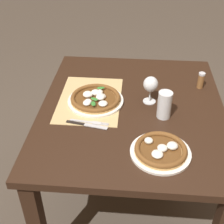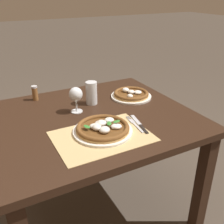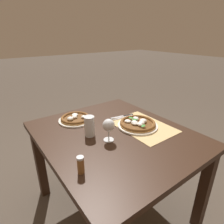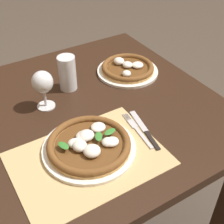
# 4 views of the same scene
# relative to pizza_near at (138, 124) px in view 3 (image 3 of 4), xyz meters

# --- Properties ---
(ground_plane) EXTENTS (24.00, 24.00, 0.00)m
(ground_plane) POSITION_rel_pizza_near_xyz_m (0.03, 0.20, -0.76)
(ground_plane) COLOR #473D33
(dining_table) EXTENTS (1.15, 0.99, 0.74)m
(dining_table) POSITION_rel_pizza_near_xyz_m (0.03, 0.20, -0.13)
(dining_table) COLOR black
(dining_table) RESTS_ON ground
(paper_placemat) EXTENTS (0.47, 0.34, 0.00)m
(paper_placemat) POSITION_rel_pizza_near_xyz_m (-0.02, -0.04, -0.02)
(paper_placemat) COLOR tan
(paper_placemat) RESTS_ON dining_table
(pizza_near) EXTENTS (0.31, 0.31, 0.05)m
(pizza_near) POSITION_rel_pizza_near_xyz_m (0.00, 0.00, 0.00)
(pizza_near) COLOR silver
(pizza_near) RESTS_ON paper_placemat
(pizza_far) EXTENTS (0.27, 0.27, 0.05)m
(pizza_far) POSITION_rel_pizza_near_xyz_m (0.38, 0.34, -0.00)
(pizza_far) COLOR silver
(pizza_far) RESTS_ON dining_table
(wine_glass) EXTENTS (0.08, 0.08, 0.16)m
(wine_glass) POSITION_rel_pizza_near_xyz_m (-0.03, 0.29, 0.08)
(wine_glass) COLOR silver
(wine_glass) RESTS_ON dining_table
(pint_glass) EXTENTS (0.07, 0.07, 0.15)m
(pint_glass) POSITION_rel_pizza_near_xyz_m (0.10, 0.37, 0.05)
(pint_glass) COLOR silver
(pint_glass) RESTS_ON dining_table
(fork) EXTENTS (0.04, 0.20, 0.00)m
(fork) POSITION_rel_pizza_near_xyz_m (0.19, -0.01, -0.02)
(fork) COLOR #B7B7BC
(fork) RESTS_ON paper_placemat
(knife) EXTENTS (0.06, 0.21, 0.01)m
(knife) POSITION_rel_pizza_near_xyz_m (0.21, -0.02, -0.02)
(knife) COLOR black
(knife) RESTS_ON paper_placemat
(pepper_shaker) EXTENTS (0.04, 0.04, 0.10)m
(pepper_shaker) POSITION_rel_pizza_near_xyz_m (-0.21, 0.59, 0.03)
(pepper_shaker) COLOR brown
(pepper_shaker) RESTS_ON dining_table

